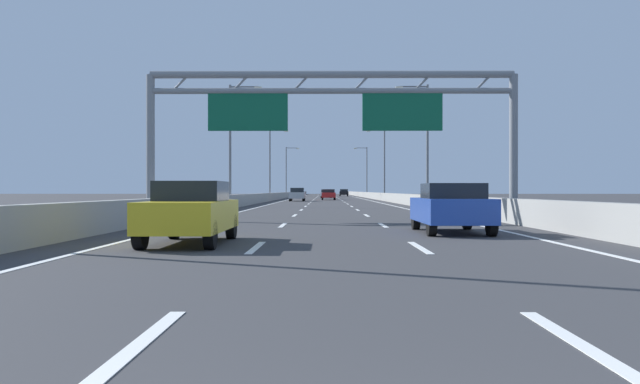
# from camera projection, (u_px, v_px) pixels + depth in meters

# --- Properties ---
(ground_plane) EXTENTS (260.00, 260.00, 0.00)m
(ground_plane) POSITION_uv_depth(u_px,v_px,m) (327.00, 198.00, 101.61)
(ground_plane) COLOR #38383A
(lane_dash_left_0) EXTENTS (0.16, 3.00, 0.01)m
(lane_dash_left_0) POSITION_uv_depth(u_px,v_px,m) (135.00, 348.00, 5.13)
(lane_dash_left_0) COLOR white
(lane_dash_left_0) RESTS_ON ground_plane
(lane_dash_left_1) EXTENTS (0.16, 3.00, 0.01)m
(lane_dash_left_1) POSITION_uv_depth(u_px,v_px,m) (256.00, 247.00, 14.13)
(lane_dash_left_1) COLOR white
(lane_dash_left_1) RESTS_ON ground_plane
(lane_dash_left_2) EXTENTS (0.16, 3.00, 0.01)m
(lane_dash_left_2) POSITION_uv_depth(u_px,v_px,m) (283.00, 225.00, 23.13)
(lane_dash_left_2) COLOR white
(lane_dash_left_2) RESTS_ON ground_plane
(lane_dash_left_3) EXTENTS (0.16, 3.00, 0.01)m
(lane_dash_left_3) POSITION_uv_depth(u_px,v_px,m) (295.00, 215.00, 32.13)
(lane_dash_left_3) COLOR white
(lane_dash_left_3) RESTS_ON ground_plane
(lane_dash_left_4) EXTENTS (0.16, 3.00, 0.01)m
(lane_dash_left_4) POSITION_uv_depth(u_px,v_px,m) (301.00, 210.00, 41.13)
(lane_dash_left_4) COLOR white
(lane_dash_left_4) RESTS_ON ground_plane
(lane_dash_left_5) EXTENTS (0.16, 3.00, 0.01)m
(lane_dash_left_5) POSITION_uv_depth(u_px,v_px,m) (306.00, 206.00, 50.13)
(lane_dash_left_5) COLOR white
(lane_dash_left_5) RESTS_ON ground_plane
(lane_dash_left_6) EXTENTS (0.16, 3.00, 0.01)m
(lane_dash_left_6) POSITION_uv_depth(u_px,v_px,m) (309.00, 204.00, 59.13)
(lane_dash_left_6) COLOR white
(lane_dash_left_6) RESTS_ON ground_plane
(lane_dash_left_7) EXTENTS (0.16, 3.00, 0.01)m
(lane_dash_left_7) POSITION_uv_depth(u_px,v_px,m) (311.00, 202.00, 68.13)
(lane_dash_left_7) COLOR white
(lane_dash_left_7) RESTS_ON ground_plane
(lane_dash_left_8) EXTENTS (0.16, 3.00, 0.01)m
(lane_dash_left_8) POSITION_uv_depth(u_px,v_px,m) (312.00, 201.00, 77.12)
(lane_dash_left_8) COLOR white
(lane_dash_left_8) RESTS_ON ground_plane
(lane_dash_left_9) EXTENTS (0.16, 3.00, 0.01)m
(lane_dash_left_9) POSITION_uv_depth(u_px,v_px,m) (314.00, 200.00, 86.12)
(lane_dash_left_9) COLOR white
(lane_dash_left_9) RESTS_ON ground_plane
(lane_dash_left_10) EXTENTS (0.16, 3.00, 0.01)m
(lane_dash_left_10) POSITION_uv_depth(u_px,v_px,m) (315.00, 199.00, 95.12)
(lane_dash_left_10) COLOR white
(lane_dash_left_10) RESTS_ON ground_plane
(lane_dash_left_11) EXTENTS (0.16, 3.00, 0.01)m
(lane_dash_left_11) POSITION_uv_depth(u_px,v_px,m) (316.00, 198.00, 104.12)
(lane_dash_left_11) COLOR white
(lane_dash_left_11) RESTS_ON ground_plane
(lane_dash_left_12) EXTENTS (0.16, 3.00, 0.01)m
(lane_dash_left_12) POSITION_uv_depth(u_px,v_px,m) (316.00, 197.00, 113.12)
(lane_dash_left_12) COLOR white
(lane_dash_left_12) RESTS_ON ground_plane
(lane_dash_left_13) EXTENTS (0.16, 3.00, 0.01)m
(lane_dash_left_13) POSITION_uv_depth(u_px,v_px,m) (317.00, 197.00, 122.12)
(lane_dash_left_13) COLOR white
(lane_dash_left_13) RESTS_ON ground_plane
(lane_dash_left_14) EXTENTS (0.16, 3.00, 0.01)m
(lane_dash_left_14) POSITION_uv_depth(u_px,v_px,m) (318.00, 196.00, 131.12)
(lane_dash_left_14) COLOR white
(lane_dash_left_14) RESTS_ON ground_plane
(lane_dash_left_15) EXTENTS (0.16, 3.00, 0.01)m
(lane_dash_left_15) POSITION_uv_depth(u_px,v_px,m) (318.00, 196.00, 140.12)
(lane_dash_left_15) COLOR white
(lane_dash_left_15) RESTS_ON ground_plane
(lane_dash_left_16) EXTENTS (0.16, 3.00, 0.01)m
(lane_dash_left_16) POSITION_uv_depth(u_px,v_px,m) (318.00, 196.00, 149.12)
(lane_dash_left_16) COLOR white
(lane_dash_left_16) RESTS_ON ground_plane
(lane_dash_left_17) EXTENTS (0.16, 3.00, 0.01)m
(lane_dash_left_17) POSITION_uv_depth(u_px,v_px,m) (319.00, 195.00, 158.12)
(lane_dash_left_17) COLOR white
(lane_dash_left_17) RESTS_ON ground_plane
(lane_dash_right_0) EXTENTS (0.16, 3.00, 0.01)m
(lane_dash_right_0) POSITION_uv_depth(u_px,v_px,m) (587.00, 349.00, 5.10)
(lane_dash_right_0) COLOR white
(lane_dash_right_0) RESTS_ON ground_plane
(lane_dash_right_1) EXTENTS (0.16, 3.00, 0.01)m
(lane_dash_right_1) POSITION_uv_depth(u_px,v_px,m) (420.00, 248.00, 14.10)
(lane_dash_right_1) COLOR white
(lane_dash_right_1) RESTS_ON ground_plane
(lane_dash_right_2) EXTENTS (0.16, 3.00, 0.01)m
(lane_dash_right_2) POSITION_uv_depth(u_px,v_px,m) (383.00, 225.00, 23.10)
(lane_dash_right_2) COLOR white
(lane_dash_right_2) RESTS_ON ground_plane
(lane_dash_right_3) EXTENTS (0.16, 3.00, 0.01)m
(lane_dash_right_3) POSITION_uv_depth(u_px,v_px,m) (367.00, 215.00, 32.10)
(lane_dash_right_3) COLOR white
(lane_dash_right_3) RESTS_ON ground_plane
(lane_dash_right_4) EXTENTS (0.16, 3.00, 0.01)m
(lane_dash_right_4) POSITION_uv_depth(u_px,v_px,m) (358.00, 210.00, 41.10)
(lane_dash_right_4) COLOR white
(lane_dash_right_4) RESTS_ON ground_plane
(lane_dash_right_5) EXTENTS (0.16, 3.00, 0.01)m
(lane_dash_right_5) POSITION_uv_depth(u_px,v_px,m) (352.00, 206.00, 50.10)
(lane_dash_right_5) COLOR white
(lane_dash_right_5) RESTS_ON ground_plane
(lane_dash_right_6) EXTENTS (0.16, 3.00, 0.01)m
(lane_dash_right_6) POSITION_uv_depth(u_px,v_px,m) (348.00, 204.00, 59.10)
(lane_dash_right_6) COLOR white
(lane_dash_right_6) RESTS_ON ground_plane
(lane_dash_right_7) EXTENTS (0.16, 3.00, 0.01)m
(lane_dash_right_7) POSITION_uv_depth(u_px,v_px,m) (345.00, 202.00, 68.10)
(lane_dash_right_7) COLOR white
(lane_dash_right_7) RESTS_ON ground_plane
(lane_dash_right_8) EXTENTS (0.16, 3.00, 0.01)m
(lane_dash_right_8) POSITION_uv_depth(u_px,v_px,m) (342.00, 201.00, 77.10)
(lane_dash_right_8) COLOR white
(lane_dash_right_8) RESTS_ON ground_plane
(lane_dash_right_9) EXTENTS (0.16, 3.00, 0.01)m
(lane_dash_right_9) POSITION_uv_depth(u_px,v_px,m) (341.00, 200.00, 86.10)
(lane_dash_right_9) COLOR white
(lane_dash_right_9) RESTS_ON ground_plane
(lane_dash_right_10) EXTENTS (0.16, 3.00, 0.01)m
(lane_dash_right_10) POSITION_uv_depth(u_px,v_px,m) (339.00, 199.00, 95.10)
(lane_dash_right_10) COLOR white
(lane_dash_right_10) RESTS_ON ground_plane
(lane_dash_right_11) EXTENTS (0.16, 3.00, 0.01)m
(lane_dash_right_11) POSITION_uv_depth(u_px,v_px,m) (338.00, 198.00, 104.10)
(lane_dash_right_11) COLOR white
(lane_dash_right_11) RESTS_ON ground_plane
(lane_dash_right_12) EXTENTS (0.16, 3.00, 0.01)m
(lane_dash_right_12) POSITION_uv_depth(u_px,v_px,m) (337.00, 197.00, 113.10)
(lane_dash_right_12) COLOR white
(lane_dash_right_12) RESTS_ON ground_plane
(lane_dash_right_13) EXTENTS (0.16, 3.00, 0.01)m
(lane_dash_right_13) POSITION_uv_depth(u_px,v_px,m) (336.00, 197.00, 122.10)
(lane_dash_right_13) COLOR white
(lane_dash_right_13) RESTS_ON ground_plane
(lane_dash_right_14) EXTENTS (0.16, 3.00, 0.01)m
(lane_dash_right_14) POSITION_uv_depth(u_px,v_px,m) (335.00, 196.00, 131.09)
(lane_dash_right_14) COLOR white
(lane_dash_right_14) RESTS_ON ground_plane
(lane_dash_right_15) EXTENTS (0.16, 3.00, 0.01)m
(lane_dash_right_15) POSITION_uv_depth(u_px,v_px,m) (335.00, 196.00, 140.09)
(lane_dash_right_15) COLOR white
(lane_dash_right_15) RESTS_ON ground_plane
(lane_dash_right_16) EXTENTS (0.16, 3.00, 0.01)m
(lane_dash_right_16) POSITION_uv_depth(u_px,v_px,m) (334.00, 196.00, 149.09)
(lane_dash_right_16) COLOR white
(lane_dash_right_16) RESTS_ON ground_plane
(lane_dash_right_17) EXTENTS (0.16, 3.00, 0.01)m
(lane_dash_right_17) POSITION_uv_depth(u_px,v_px,m) (333.00, 195.00, 158.09)
(lane_dash_right_17) COLOR white
(lane_dash_right_17) RESTS_ON ground_plane
(edge_line_left) EXTENTS (0.16, 176.00, 0.01)m
(edge_line_left) POSITION_uv_depth(u_px,v_px,m) (289.00, 199.00, 89.65)
(edge_line_left) COLOR white
(edge_line_left) RESTS_ON ground_plane
(edge_line_right) EXTENTS (0.16, 176.00, 0.01)m
(edge_line_right) POSITION_uv_depth(u_px,v_px,m) (365.00, 199.00, 89.57)
(edge_line_right) COLOR white
(edge_line_right) RESTS_ON ground_plane
(barrier_left) EXTENTS (0.45, 220.00, 0.95)m
(barrier_left) POSITION_uv_depth(u_px,v_px,m) (287.00, 195.00, 111.66)
(barrier_left) COLOR #9E9E99
(barrier_left) RESTS_ON ground_plane
(barrier_right) EXTENTS (0.45, 220.00, 0.95)m
(barrier_right) POSITION_uv_depth(u_px,v_px,m) (366.00, 195.00, 111.55)
(barrier_right) COLOR #9E9E99
(barrier_right) RESTS_ON ground_plane
(sign_gantry) EXTENTS (15.83, 0.36, 6.36)m
(sign_gantry) POSITION_uv_depth(u_px,v_px,m) (330.00, 107.00, 27.37)
(sign_gantry) COLOR gray
(sign_gantry) RESTS_ON ground_plane
(streetlamp_left_mid) EXTENTS (2.58, 0.28, 9.50)m
(streetlamp_left_mid) POSITION_uv_depth(u_px,v_px,m) (233.00, 137.00, 50.18)
(streetlamp_left_mid) COLOR slate
(streetlamp_left_mid) RESTS_ON ground_plane
(streetlamp_right_mid) EXTENTS (2.58, 0.28, 9.50)m
(streetlamp_right_mid) POSITION_uv_depth(u_px,v_px,m) (424.00, 137.00, 50.06)
(streetlamp_right_mid) COLOR slate
(streetlamp_right_mid) RESTS_ON ground_plane
(streetlamp_left_far) EXTENTS (2.58, 0.28, 9.50)m
(streetlamp_left_far) POSITION_uv_depth(u_px,v_px,m) (272.00, 160.00, 86.40)
(streetlamp_left_far) COLOR slate
(streetlamp_left_far) RESTS_ON ground_plane
(streetlamp_right_far) EXTENTS (2.58, 0.28, 9.50)m
(streetlamp_right_far) POSITION_uv_depth(u_px,v_px,m) (383.00, 160.00, 86.28)
(streetlamp_right_far) COLOR slate
(streetlamp_right_far) RESTS_ON ground_plane
(streetlamp_left_distant) EXTENTS (2.58, 0.28, 9.50)m
(streetlamp_left_distant) POSITION_uv_depth(u_px,v_px,m) (287.00, 169.00, 122.62)
(streetlamp_left_distant) COLOR slate
(streetlamp_left_distant) RESTS_ON ground_plane
(streetlamp_right_distant) EXTENTS (2.58, 0.28, 9.50)m
(streetlamp_right_distant) POSITION_uv_depth(u_px,v_px,m) (366.00, 169.00, 122.50)
(streetlamp_right_distant) COLOR slate
(streetlamp_right_distant) RESTS_ON ground_plane
(black_car) EXTENTS (1.83, 4.36, 1.51)m
(black_car) POSITION_uv_depth(u_px,v_px,m) (344.00, 193.00, 136.06)
(black_car) COLOR black
(black_car) RESTS_ON ground_plane
(blue_car) EXTENTS (1.87, 4.16, 1.47)m
(blue_car) POSITION_uv_depth(u_px,v_px,m) (451.00, 207.00, 19.09)
(blue_car) COLOR #2347AD
(blue_car) RESTS_ON ground_plane
(silver_car) EXTENTS (1.76, 4.17, 1.55)m
(silver_car) POSITION_uv_depth(u_px,v_px,m) (297.00, 194.00, 75.13)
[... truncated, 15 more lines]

